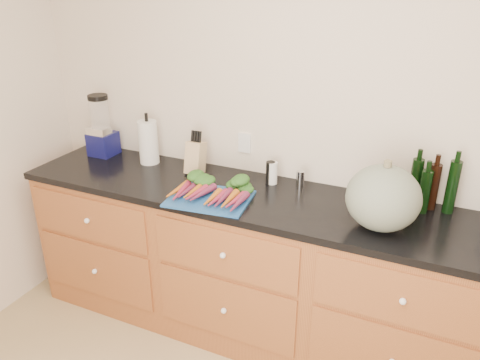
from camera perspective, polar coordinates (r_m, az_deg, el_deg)
The scene contains 14 objects.
wall_back at distance 2.65m, azimuth 12.90°, elevation 6.52°, with size 4.10×0.05×2.60m, color beige.
cabinets at distance 2.74m, azimuth 9.72°, elevation -12.59°, with size 3.60×0.64×0.90m.
countertop at distance 2.50m, azimuth 10.48°, elevation -3.83°, with size 3.64×0.62×0.04m, color black.
cutting_board at distance 2.54m, azimuth -3.71°, elevation -2.28°, with size 0.43×0.33×0.01m, color #1D4D8C.
carrots at distance 2.56m, azimuth -3.30°, elevation -1.29°, with size 0.43×0.31×0.06m.
squash at distance 2.30m, azimuth 17.05°, elevation -2.09°, with size 0.35×0.35×0.32m, color #5C6857.
blender_appliance at distance 3.25m, azimuth -16.55°, elevation 5.98°, with size 0.16×0.16×0.41m.
paper_towel at distance 3.04m, azimuth -11.11°, elevation 4.54°, with size 0.12×0.12×0.28m, color silver.
knife_block at distance 2.86m, azimuth -5.45°, elevation 2.73°, with size 0.10×0.10×0.19m, color tan.
grinder_salt at distance 2.71m, azimuth 3.97°, elevation 0.87°, with size 0.06×0.06×0.13m, color white.
grinder_pepper at distance 2.71m, azimuth 3.73°, elevation 0.91°, with size 0.05×0.05×0.13m, color black.
canister_chrome at distance 2.67m, azimuth 7.37°, elevation 0.02°, with size 0.05×0.05×0.11m, color silver.
tomato_box at distance 2.59m, azimuth 15.35°, elevation -1.76°, with size 0.17×0.14×0.08m, color white.
bottles at distance 2.57m, azimuth 22.33°, elevation -0.78°, with size 0.23×0.12×0.28m.
Camera 1 is at (0.48, -0.86, 2.07)m, focal length 35.00 mm.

